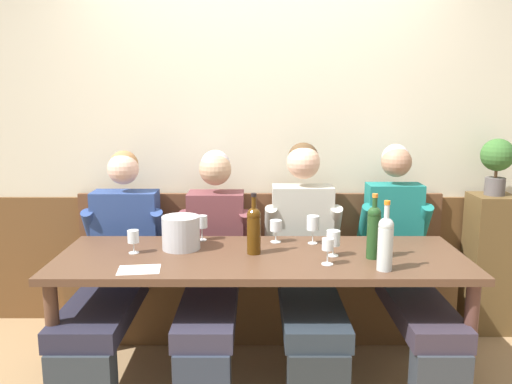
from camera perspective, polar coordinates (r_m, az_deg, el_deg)
room_wall_back at (r=3.66m, az=0.65°, el=7.17°), size 6.80×0.08×2.80m
wood_wainscot_panel at (r=3.79m, az=0.62°, el=-7.33°), size 6.80×0.03×0.91m
wall_bench at (r=3.65m, az=0.64°, el=-10.92°), size 2.54×0.42×0.94m
dining_table at (r=2.92m, az=0.75°, el=-8.45°), size 2.24×0.77×0.75m
person_center_right_seat at (r=3.32m, az=-15.11°, el=-7.48°), size 0.53×1.18×1.26m
person_right_seat at (r=3.24m, az=-4.58°, el=-7.15°), size 0.47×1.19×1.26m
person_center_left_seat at (r=3.23m, az=5.72°, el=-6.91°), size 0.50×1.19×1.31m
person_left_seat at (r=3.34m, az=16.26°, el=-7.07°), size 0.46×1.18×1.30m
ice_bucket at (r=3.01m, az=-8.04°, el=-4.43°), size 0.22×0.22×0.19m
wine_bottle_clear_water at (r=2.69m, az=14.18°, el=-5.30°), size 0.08×0.08×0.36m
wine_bottle_green_tall at (r=2.86m, az=12.96°, el=-4.12°), size 0.07×0.07×0.36m
wine_bottle_amber_mid at (r=2.88m, az=-0.06°, el=-4.03°), size 0.08×0.08×0.34m
wine_glass_mid_right at (r=2.88m, az=8.66°, el=-5.08°), size 0.07×0.07×0.14m
wine_glass_center_rear at (r=2.98m, az=-13.12°, el=-4.91°), size 0.06×0.06×0.13m
wine_glass_mid_left at (r=2.73m, az=8.06°, el=-5.89°), size 0.06×0.06×0.14m
wine_glass_center_front at (r=3.16m, az=-5.78°, el=-3.40°), size 0.07×0.07×0.15m
wine_glass_left_end at (r=3.11m, az=2.37°, el=-3.85°), size 0.07×0.07×0.13m
wine_glass_near_bucket at (r=3.09m, az=6.45°, el=-3.46°), size 0.07×0.07×0.17m
tasting_sheet_left_guest at (r=2.72m, az=-12.52°, el=-8.29°), size 0.23×0.17×0.00m
corner_pedestal at (r=3.95m, az=24.28°, el=-7.14°), size 0.28×0.28×0.96m
potted_plant at (r=3.81m, az=25.10°, el=3.17°), size 0.22×0.22×0.38m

